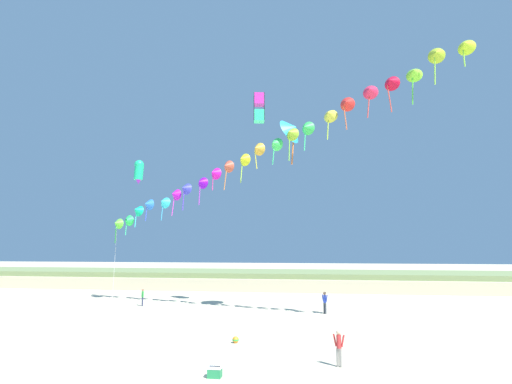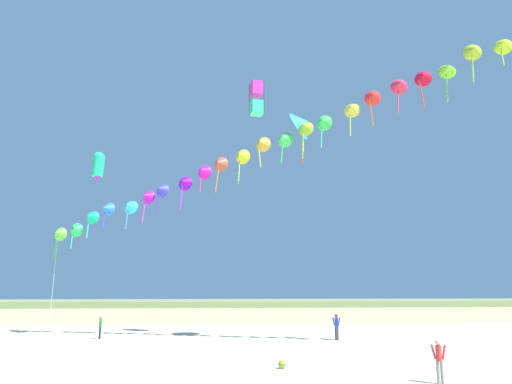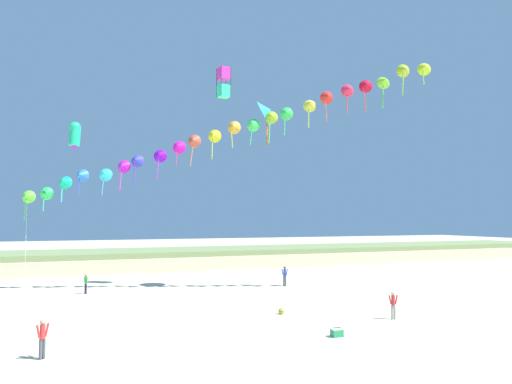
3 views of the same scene
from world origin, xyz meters
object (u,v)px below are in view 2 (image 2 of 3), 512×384
Objects in this scene: large_kite_low_lead at (303,124)px; large_kite_high_solo at (98,166)px; person_near_left at (336,325)px; person_far_left at (439,358)px; beach_ball at (282,364)px; person_near_right at (100,326)px; large_kite_mid_trail at (257,99)px.

large_kite_high_solo is (-15.18, 3.91, -2.37)m from large_kite_low_lead.
large_kite_low_lead reaches higher than large_kite_high_solo.
person_far_left is (0.29, -14.56, -0.06)m from person_near_left.
large_kite_high_solo reaches higher than beach_ball.
person_near_left is 1.12× the size of person_near_right.
person_far_left is (16.75, -16.42, 0.05)m from person_near_right.
large_kite_mid_trail is (10.97, -1.09, 17.00)m from person_near_right.
beach_ball is (12.30, -13.13, -12.50)m from large_kite_high_solo.
large_kite_low_lead is at bearing -14.43° from large_kite_high_solo.
person_near_right is 23.45m from person_far_left.
person_near_right is 0.37× the size of large_kite_low_lead.
person_near_right is (-16.45, 1.86, -0.11)m from person_near_left.
person_near_right is at bearing 166.29° from large_kite_low_lead.
person_far_left is at bearing -69.35° from large_kite_mid_trail.
person_near_left is 0.66× the size of large_kite_mid_trail.
person_far_left is at bearing -43.45° from large_kite_high_solo.
large_kite_low_lead reaches higher than person_near_right.
person_near_left is 14.57m from person_far_left.
person_near_right is at bearing 131.55° from beach_ball.
person_near_left is at bearing -7.93° from large_kite_mid_trail.
person_far_left is at bearing -78.49° from large_kite_low_lead.
beach_ball is at bearing -107.35° from large_kite_low_lead.
person_near_left is 17.77m from large_kite_mid_trail.
large_kite_low_lead is 15.85m from large_kite_high_solo.
large_kite_low_lead is at bearing 72.65° from beach_ball.
large_kite_high_solo is 6.51× the size of beach_ball.
person_near_left is at bearing 91.16° from person_far_left.
large_kite_high_solo reaches higher than person_far_left.
large_kite_low_lead reaches higher than beach_ball.
large_kite_low_lead is 1.60× the size of large_kite_mid_trail.
person_far_left is 0.69× the size of large_kite_high_solo.
person_far_left is 0.38× the size of large_kite_low_lead.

